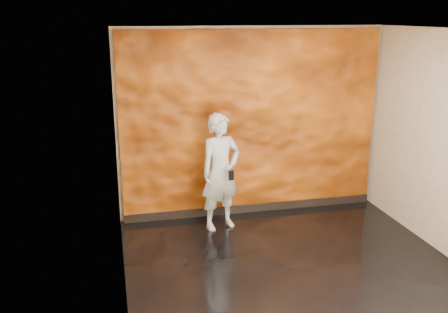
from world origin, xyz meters
TOP-DOWN VIEW (x-y plane):
  - room at (0.00, 0.00)m, footprint 4.02×4.02m
  - feature_wall at (0.00, 1.96)m, footprint 3.90×0.06m
  - baseboard at (0.00, 1.92)m, footprint 3.90×0.04m
  - man at (-0.60, 1.47)m, footprint 0.70×0.56m
  - phone at (-0.50, 1.23)m, footprint 0.08×0.03m

SIDE VIEW (x-z plane):
  - baseboard at x=0.00m, z-range 0.00..0.12m
  - man at x=-0.60m, z-range 0.00..1.66m
  - phone at x=-0.50m, z-range 0.78..0.93m
  - feature_wall at x=0.00m, z-range 0.00..2.75m
  - room at x=0.00m, z-range -0.01..2.81m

